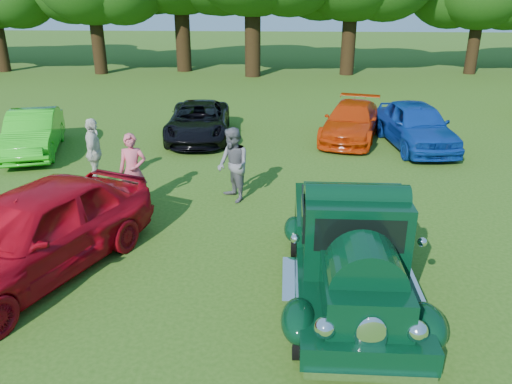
# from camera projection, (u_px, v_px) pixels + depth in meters

# --- Properties ---
(ground) EXTENTS (120.00, 120.00, 0.00)m
(ground) POSITION_uv_depth(u_px,v_px,m) (234.00, 279.00, 8.89)
(ground) COLOR #294F12
(ground) RESTS_ON ground
(hero_pickup) EXTENTS (2.24, 4.81, 1.88)m
(hero_pickup) POSITION_uv_depth(u_px,v_px,m) (350.00, 250.00, 8.20)
(hero_pickup) COLOR black
(hero_pickup) RESTS_ON ground
(red_convertible) EXTENTS (3.64, 5.26, 1.66)m
(red_convertible) POSITION_uv_depth(u_px,v_px,m) (34.00, 232.00, 8.78)
(red_convertible) COLOR #A00613
(red_convertible) RESTS_ON ground
(back_car_lime) EXTENTS (2.53, 4.26, 1.33)m
(back_car_lime) POSITION_uv_depth(u_px,v_px,m) (33.00, 133.00, 15.61)
(back_car_lime) COLOR green
(back_car_lime) RESTS_ON ground
(back_car_black) EXTENTS (2.41, 4.59, 1.23)m
(back_car_black) POSITION_uv_depth(u_px,v_px,m) (199.00, 121.00, 17.23)
(back_car_black) COLOR black
(back_car_black) RESTS_ON ground
(back_car_orange) EXTENTS (2.78, 4.57, 1.24)m
(back_car_orange) POSITION_uv_depth(u_px,v_px,m) (352.00, 121.00, 17.17)
(back_car_orange) COLOR #B92D06
(back_car_orange) RESTS_ON ground
(back_car_blue) EXTENTS (2.23, 4.50, 1.47)m
(back_car_blue) POSITION_uv_depth(u_px,v_px,m) (416.00, 125.00, 16.23)
(back_car_blue) COLOR navy
(back_car_blue) RESTS_ON ground
(spectator_pink) EXTENTS (0.69, 0.50, 1.77)m
(spectator_pink) POSITION_uv_depth(u_px,v_px,m) (133.00, 171.00, 11.65)
(spectator_pink) COLOR #C55163
(spectator_pink) RESTS_ON ground
(spectator_grey) EXTENTS (1.04, 1.11, 1.81)m
(spectator_grey) POSITION_uv_depth(u_px,v_px,m) (233.00, 165.00, 11.95)
(spectator_grey) COLOR slate
(spectator_grey) RESTS_ON ground
(spectator_white) EXTENTS (0.67, 1.13, 1.81)m
(spectator_white) POSITION_uv_depth(u_px,v_px,m) (94.00, 153.00, 12.85)
(spectator_white) COLOR beige
(spectator_white) RESTS_ON ground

